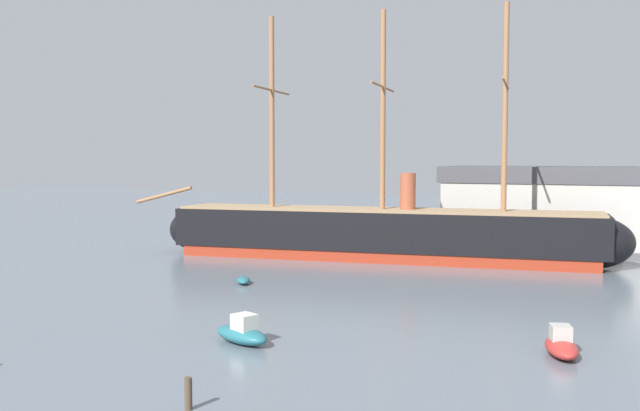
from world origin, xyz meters
TOP-DOWN VIEW (x-y plane):
  - tall_ship at (-5.52, 57.41)m, footprint 59.69×15.23m
  - motorboat_near_centre at (-1.00, 17.54)m, footprint 5.01×3.56m
  - motorboat_mid_right at (17.94, 22.89)m, footprint 2.99×4.64m
  - dinghy_alongside_bow at (-12.07, 36.62)m, footprint 2.67×3.09m
  - sailboat_distant_centre at (3.14, 65.51)m, footprint 1.67×4.67m
  - mooring_piling_left_pair at (2.91, 5.88)m, footprint 0.36×0.36m

SIDE VIEW (x-z plane):
  - dinghy_alongside_bow at x=-12.07m, z-range 0.00..0.69m
  - sailboat_distant_centre at x=3.14m, z-range -2.49..3.49m
  - motorboat_mid_right at x=17.94m, z-range -0.27..1.54m
  - motorboat_near_centre at x=-1.00m, z-range -0.29..1.65m
  - mooring_piling_left_pair at x=2.91m, z-range 0.00..1.56m
  - tall_ship at x=-5.52m, z-range -11.24..17.51m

